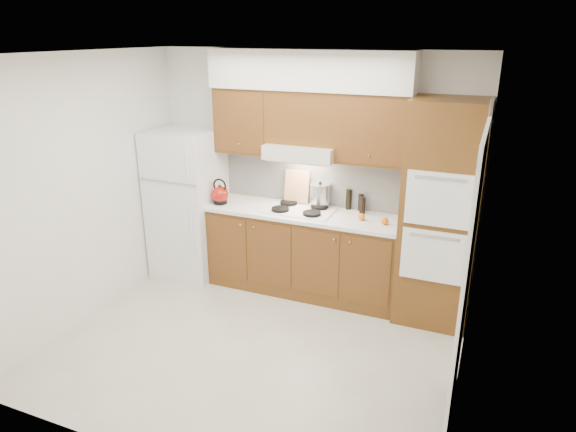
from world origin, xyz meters
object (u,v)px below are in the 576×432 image
at_px(fridge, 188,204).
at_px(stock_pot, 320,195).
at_px(kettle, 220,195).
at_px(oven_cabinet, 440,215).

relative_size(fridge, stock_pot, 7.69).
bearing_deg(kettle, stock_pot, -1.90).
height_order(fridge, stock_pot, fridge).
xyz_separation_m(fridge, kettle, (0.47, -0.07, 0.19)).
bearing_deg(fridge, oven_cabinet, 0.70).
xyz_separation_m(oven_cabinet, kettle, (-2.37, -0.10, -0.05)).
relative_size(kettle, stock_pot, 0.85).
distance_m(fridge, oven_cabinet, 2.86).
distance_m(fridge, kettle, 0.51).
distance_m(kettle, stock_pot, 1.12).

